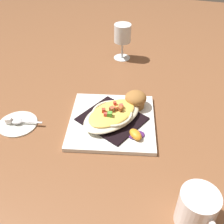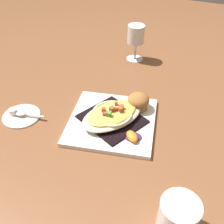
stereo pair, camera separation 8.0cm
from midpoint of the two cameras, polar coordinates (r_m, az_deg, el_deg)
ground_plane at (r=0.83m, az=2.77°, el=-2.41°), size 2.60×2.60×0.00m
square_plate at (r=0.83m, az=2.78°, el=-2.07°), size 0.31×0.31×0.01m
folded_napkin at (r=0.82m, az=2.80°, el=-1.59°), size 0.22×0.21×0.01m
gratin_dish at (r=0.81m, az=2.84°, el=-0.60°), size 0.20×0.23×0.04m
muffin at (r=0.86m, az=8.29°, el=2.13°), size 0.07×0.07×0.05m
orange_garnish at (r=0.76m, az=7.36°, el=-5.31°), size 0.06×0.06×0.02m
coffee_mug at (r=0.61m, az=17.70°, el=-21.12°), size 0.09×0.10×0.09m
stemmed_glass at (r=1.13m, az=7.18°, el=15.52°), size 0.07×0.07×0.15m
creamer_saucer at (r=0.88m, az=-16.20°, el=-0.81°), size 0.12×0.12×0.01m
spoon at (r=0.88m, az=-16.03°, el=-0.39°), size 0.10×0.03×0.01m
creamer_cup_0 at (r=0.89m, az=-17.86°, el=0.08°), size 0.02×0.02×0.02m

